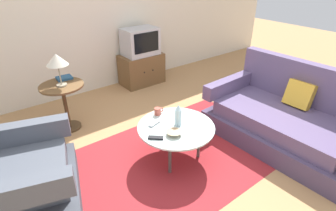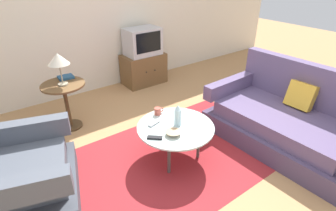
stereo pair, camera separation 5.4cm
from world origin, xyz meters
name	(u,v)px [view 2 (the right image)]	position (x,y,z in m)	size (l,w,h in m)	color
ground_plane	(176,163)	(0.00, 0.00, 0.00)	(16.00, 16.00, 0.00)	#AD7F51
back_wall	(79,10)	(0.00, 2.48, 1.35)	(9.00, 0.12, 2.70)	beige
area_rug	(175,157)	(0.06, 0.10, 0.00)	(2.68, 1.68, 0.00)	maroon
armchair	(16,178)	(-1.50, 0.43, 0.30)	(1.14, 1.21, 0.90)	#3E424B
couch	(287,121)	(1.36, -0.46, 0.29)	(1.07, 1.83, 0.94)	#4B3E5C
coffee_table	(176,129)	(0.06, 0.10, 0.39)	(0.85, 0.85, 0.43)	#B2C6C1
side_table	(65,96)	(-0.70, 1.47, 0.47)	(0.55, 0.55, 0.64)	brown
tv_stand	(144,69)	(0.91, 2.16, 0.27)	(0.75, 0.48, 0.55)	brown
television	(142,41)	(0.91, 2.15, 0.78)	(0.60, 0.41, 0.46)	#B7B7BC
table_lamp	(58,60)	(-0.70, 1.44, 0.97)	(0.26, 0.26, 0.41)	#9E937A
vase	(178,116)	(0.09, 0.11, 0.55)	(0.08, 0.08, 0.25)	silver
mug	(158,111)	(0.05, 0.43, 0.47)	(0.12, 0.08, 0.08)	#B74C3D
bowl	(173,133)	(-0.06, -0.02, 0.45)	(0.16, 0.16, 0.04)	tan
tv_remote_dark	(155,138)	(-0.25, 0.04, 0.44)	(0.15, 0.14, 0.02)	black
tv_remote_silver	(154,123)	(-0.11, 0.27, 0.44)	(0.15, 0.08, 0.02)	#B2B2B7
book	(66,77)	(-0.60, 1.64, 0.66)	(0.20, 0.17, 0.03)	navy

